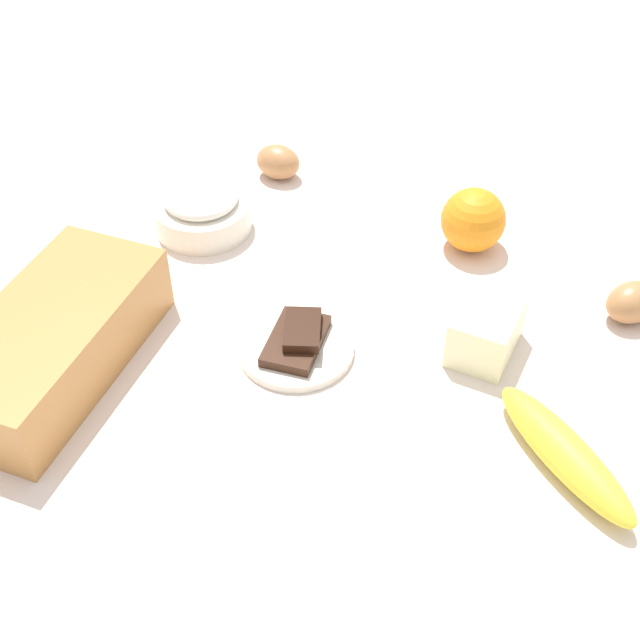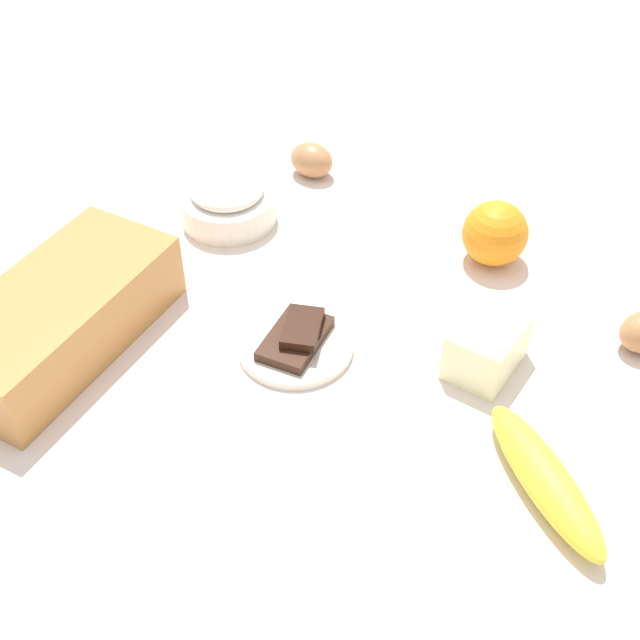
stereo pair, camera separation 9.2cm
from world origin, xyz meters
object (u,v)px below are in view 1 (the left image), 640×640
at_px(flour_bowl, 202,209).
at_px(egg_beside_bowl, 278,162).
at_px(banana, 565,453).
at_px(butter_block, 486,330).
at_px(orange_fruit, 473,220).
at_px(chocolate_plate, 297,344).
at_px(loaf_pan, 53,341).
at_px(egg_near_butter, 632,302).

relative_size(flour_bowl, egg_beside_bowl, 1.98).
distance_m(banana, butter_block, 0.17).
bearing_deg(orange_fruit, flour_bowl, 114.08).
bearing_deg(egg_beside_bowl, orange_fruit, -92.03).
bearing_deg(orange_fruit, chocolate_plate, 161.89).
height_order(loaf_pan, banana, loaf_pan).
relative_size(loaf_pan, orange_fruit, 3.67).
relative_size(loaf_pan, butter_block, 3.31).
bearing_deg(egg_beside_bowl, flour_bowl, 172.95).
bearing_deg(banana, orange_fruit, 37.80).
distance_m(flour_bowl, egg_beside_bowl, 0.15).
xyz_separation_m(orange_fruit, chocolate_plate, (-0.28, 0.09, -0.03)).
xyz_separation_m(loaf_pan, banana, (0.15, -0.51, -0.02)).
bearing_deg(chocolate_plate, orange_fruit, -18.11).
bearing_deg(egg_near_butter, banana, -178.99).
distance_m(flour_bowl, butter_block, 0.41).
relative_size(butter_block, chocolate_plate, 0.69).
bearing_deg(loaf_pan, egg_near_butter, -61.88).
height_order(flour_bowl, banana, flour_bowl).
distance_m(loaf_pan, flour_bowl, 0.29).
distance_m(flour_bowl, egg_near_butter, 0.54).
xyz_separation_m(butter_block, egg_beside_bowl, (0.18, 0.39, -0.01)).
distance_m(orange_fruit, egg_near_butter, 0.22).
relative_size(flour_bowl, butter_block, 1.40).
distance_m(loaf_pan, egg_near_butter, 0.65).
bearing_deg(butter_block, loaf_pan, 124.11).
xyz_separation_m(flour_bowl, orange_fruit, (0.14, -0.32, 0.01)).
relative_size(butter_block, egg_near_butter, 1.40).
bearing_deg(flour_bowl, loaf_pan, -176.31).
relative_size(orange_fruit, butter_block, 0.90).
distance_m(flour_bowl, banana, 0.55).
relative_size(banana, chocolate_plate, 1.46).
bearing_deg(egg_beside_bowl, butter_block, -114.86).
height_order(loaf_pan, egg_beside_bowl, loaf_pan).
height_order(butter_block, egg_beside_bowl, butter_block).
height_order(banana, butter_block, butter_block).
xyz_separation_m(banana, butter_block, (0.11, 0.13, 0.01)).
relative_size(loaf_pan, chocolate_plate, 2.29).
distance_m(loaf_pan, chocolate_plate, 0.26).
bearing_deg(flour_bowl, egg_near_butter, -78.39).
relative_size(loaf_pan, egg_near_butter, 4.63).
bearing_deg(egg_beside_bowl, egg_near_butter, -94.85).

